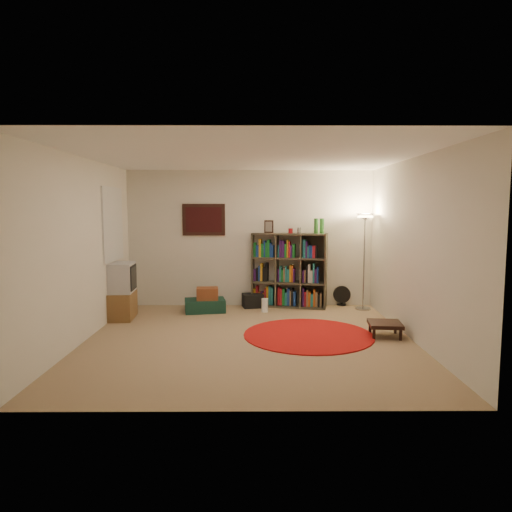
{
  "coord_description": "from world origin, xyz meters",
  "views": [
    {
      "loc": [
        0.06,
        -6.16,
        1.81
      ],
      "look_at": [
        0.1,
        0.6,
        1.1
      ],
      "focal_mm": 32.0,
      "sensor_mm": 36.0,
      "label": 1
    }
  ],
  "objects_px": {
    "suitcase": "(205,305)",
    "side_table": "(385,325)",
    "floor_lamp": "(365,230)",
    "floor_fan": "(342,296)",
    "bookshelf": "(288,271)",
    "tv_stand": "(120,292)"
  },
  "relations": [
    {
      "from": "suitcase",
      "to": "side_table",
      "type": "xyz_separation_m",
      "value": [
        2.71,
        -1.58,
        0.06
      ]
    },
    {
      "from": "floor_lamp",
      "to": "suitcase",
      "type": "height_order",
      "value": "floor_lamp"
    },
    {
      "from": "floor_lamp",
      "to": "floor_fan",
      "type": "height_order",
      "value": "floor_lamp"
    },
    {
      "from": "bookshelf",
      "to": "side_table",
      "type": "relative_size",
      "value": 3.31
    },
    {
      "from": "tv_stand",
      "to": "side_table",
      "type": "height_order",
      "value": "tv_stand"
    },
    {
      "from": "floor_fan",
      "to": "side_table",
      "type": "relative_size",
      "value": 0.74
    },
    {
      "from": "floor_lamp",
      "to": "floor_fan",
      "type": "distance_m",
      "value": 1.33
    },
    {
      "from": "floor_lamp",
      "to": "suitcase",
      "type": "bearing_deg",
      "value": -176.69
    },
    {
      "from": "bookshelf",
      "to": "floor_lamp",
      "type": "relative_size",
      "value": 0.95
    },
    {
      "from": "tv_stand",
      "to": "suitcase",
      "type": "distance_m",
      "value": 1.46
    },
    {
      "from": "bookshelf",
      "to": "suitcase",
      "type": "height_order",
      "value": "bookshelf"
    },
    {
      "from": "bookshelf",
      "to": "floor_fan",
      "type": "bearing_deg",
      "value": 17.06
    },
    {
      "from": "floor_lamp",
      "to": "suitcase",
      "type": "distance_m",
      "value": 3.12
    },
    {
      "from": "suitcase",
      "to": "floor_lamp",
      "type": "bearing_deg",
      "value": -7.05
    },
    {
      "from": "bookshelf",
      "to": "tv_stand",
      "type": "bearing_deg",
      "value": -149.13
    },
    {
      "from": "tv_stand",
      "to": "side_table",
      "type": "bearing_deg",
      "value": -18.47
    },
    {
      "from": "bookshelf",
      "to": "floor_lamp",
      "type": "bearing_deg",
      "value": 1.58
    },
    {
      "from": "floor_fan",
      "to": "tv_stand",
      "type": "xyz_separation_m",
      "value": [
        -3.84,
        -0.99,
        0.26
      ]
    },
    {
      "from": "tv_stand",
      "to": "floor_fan",
      "type": "bearing_deg",
      "value": 11.05
    },
    {
      "from": "floor_fan",
      "to": "tv_stand",
      "type": "distance_m",
      "value": 3.97
    },
    {
      "from": "bookshelf",
      "to": "side_table",
      "type": "distance_m",
      "value": 2.4
    },
    {
      "from": "bookshelf",
      "to": "tv_stand",
      "type": "relative_size",
      "value": 1.76
    }
  ]
}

